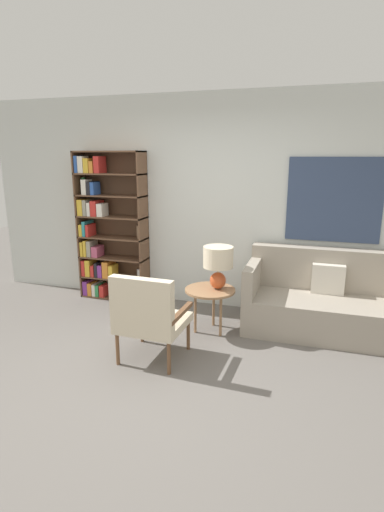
{
  "coord_description": "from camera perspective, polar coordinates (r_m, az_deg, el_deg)",
  "views": [
    {
      "loc": [
        1.33,
        -2.91,
        1.95
      ],
      "look_at": [
        0.07,
        1.04,
        0.9
      ],
      "focal_mm": 28.0,
      "sensor_mm": 36.0,
      "label": 1
    }
  ],
  "objects": [
    {
      "name": "armchair",
      "position": [
        3.81,
        -6.27,
        -8.28
      ],
      "size": [
        0.63,
        0.62,
        0.89
      ],
      "color": "brown",
      "rests_on": "ground_plane"
    },
    {
      "name": "wall_back",
      "position": [
        5.14,
        2.89,
        7.53
      ],
      "size": [
        6.4,
        0.08,
        2.7
      ],
      "color": "silver",
      "rests_on": "ground_plane"
    },
    {
      "name": "table_lamp",
      "position": [
        4.38,
        3.76,
        -0.8
      ],
      "size": [
        0.33,
        0.33,
        0.48
      ],
      "color": "#C65128",
      "rests_on": "side_table"
    },
    {
      "name": "couch",
      "position": [
        4.79,
        18.64,
        -6.31
      ],
      "size": [
        1.78,
        0.85,
        0.9
      ],
      "color": "#9E9384",
      "rests_on": "ground_plane"
    },
    {
      "name": "ground_plane",
      "position": [
        3.74,
        -6.17,
        -17.24
      ],
      "size": [
        14.0,
        14.0,
        0.0
      ],
      "primitive_type": "plane",
      "color": "#66605B"
    },
    {
      "name": "side_table",
      "position": [
        4.47,
        2.59,
        -5.32
      ],
      "size": [
        0.56,
        0.56,
        0.5
      ],
      "color": "#99704C",
      "rests_on": "ground_plane"
    },
    {
      "name": "bookshelf",
      "position": [
        5.59,
        -12.36,
        3.57
      ],
      "size": [
        0.95,
        0.3,
        2.0
      ],
      "color": "brown",
      "rests_on": "ground_plane"
    }
  ]
}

